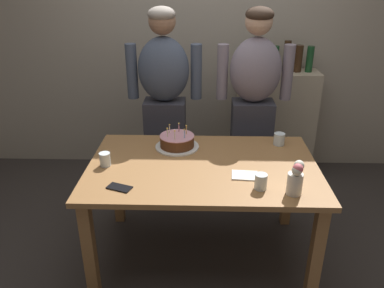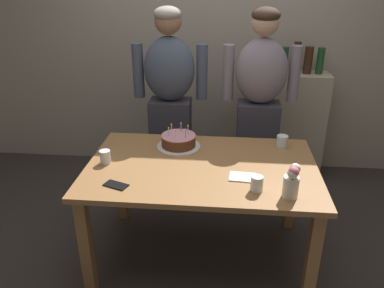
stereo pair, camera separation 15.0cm
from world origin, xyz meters
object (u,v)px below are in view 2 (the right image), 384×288
Objects in this scene: cell_phone at (116,185)px; person_man_bearded at (170,105)px; birthday_cake at (179,141)px; water_glass_side at (105,157)px; person_woman_cardigan at (259,108)px; flower_vase at (292,181)px; napkin_stack at (242,177)px; water_glass_near at (282,141)px; water_glass_far at (257,184)px.

person_man_bearded is at bearing 102.27° from cell_phone.
birthday_cake reaches higher than water_glass_side.
water_glass_side is at bearing 37.97° from person_woman_cardigan.
napkin_stack is at bearing 142.29° from flower_vase.
flower_vase is 1.41m from person_man_bearded.
person_woman_cardigan reaches higher than water_glass_side.
water_glass_near is 1.24m from water_glass_side.
person_woman_cardigan is at bearing 80.83° from napkin_stack.
person_woman_cardigan reaches higher than water_glass_near.
water_glass_side is at bearing 68.94° from person_man_bearded.
flower_vase reaches higher than water_glass_far.
person_man_bearded is (-0.66, 1.08, 0.09)m from water_glass_far.
birthday_cake is at bearing -174.48° from water_glass_near.
water_glass_far is (0.52, -0.55, 0.00)m from birthday_cake.
napkin_stack is 0.34m from flower_vase.
flower_vase is (0.26, -0.20, 0.10)m from napkin_stack.
water_glass_side reaches higher than water_glass_near.
birthday_cake is at bearing 104.51° from person_man_bearded.
person_man_bearded is (-0.84, 1.13, 0.03)m from flower_vase.
cell_phone is at bearing -117.74° from birthday_cake.
water_glass_side is at bearing 164.94° from water_glass_far.
water_glass_far reaches higher than napkin_stack.
person_man_bearded is at bearing 126.66° from flower_vase.
person_man_bearded is at bearing 104.51° from birthday_cake.
water_glass_far is at bearing 163.85° from flower_vase.
water_glass_near is at bearing 5.52° from birthday_cake.
water_glass_far is 1.05× the size of water_glass_side.
water_glass_side is at bearing -146.94° from birthday_cake.
water_glass_near is 0.48m from person_woman_cardigan.
napkin_stack is 0.95m from person_woman_cardigan.
water_glass_far is 0.65× the size of cell_phone.
water_glass_far reaches higher than cell_phone.
water_glass_far is 0.06× the size of person_man_bearded.
water_glass_side is at bearing 172.77° from napkin_stack.
birthday_cake reaches higher than water_glass_far.
birthday_cake is 0.19× the size of person_woman_cardigan.
birthday_cake is at bearing 133.29° from water_glass_far.
water_glass_far is at bearing 86.07° from person_woman_cardigan.
water_glass_near is at bearing 107.59° from person_woman_cardigan.
water_glass_near is 0.98× the size of water_glass_side.
birthday_cake is 0.80m from person_woman_cardigan.
napkin_stack is (0.89, -0.11, -0.04)m from water_glass_side.
napkin_stack is at bearing 122.02° from person_man_bearded.
water_glass_side reaches higher than cell_phone.
cell_phone is at bearing 50.71° from person_woman_cardigan.
cell_phone is at bearing -178.62° from water_glass_far.
person_woman_cardigan is at bearing 37.97° from water_glass_side.
birthday_cake is 2.17× the size of cell_phone.
birthday_cake is 3.57× the size of water_glass_near.
person_woman_cardigan reaches higher than flower_vase.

